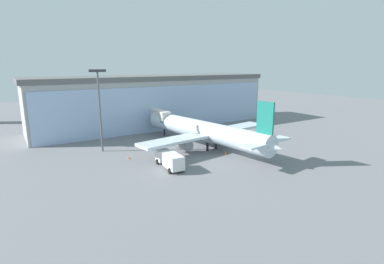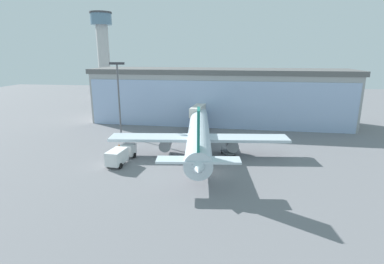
{
  "view_description": "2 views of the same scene",
  "coord_description": "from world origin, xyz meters",
  "px_view_note": "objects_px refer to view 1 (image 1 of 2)",
  "views": [
    {
      "loc": [
        -38.73,
        -38.34,
        16.77
      ],
      "look_at": [
        -5.26,
        9.62,
        3.51
      ],
      "focal_mm": 28.0,
      "sensor_mm": 36.0,
      "label": 1
    },
    {
      "loc": [
        2.72,
        -42.68,
        17.65
      ],
      "look_at": [
        -3.98,
        10.49,
        3.51
      ],
      "focal_mm": 28.0,
      "sensor_mm": 36.0,
      "label": 2
    }
  ],
  "objects_px": {
    "catering_truck": "(170,160)",
    "safety_cone_wingtip": "(129,157)",
    "airplane": "(205,131)",
    "safety_cone_nose": "(226,153)",
    "apron_light_mast": "(99,103)",
    "jet_bridge": "(156,114)",
    "baggage_cart": "(226,142)"
  },
  "relations": [
    {
      "from": "catering_truck",
      "to": "safety_cone_nose",
      "type": "bearing_deg",
      "value": -81.34
    },
    {
      "from": "airplane",
      "to": "baggage_cart",
      "type": "distance_m",
      "value": 6.13
    },
    {
      "from": "jet_bridge",
      "to": "safety_cone_nose",
      "type": "bearing_deg",
      "value": -169.49
    },
    {
      "from": "baggage_cart",
      "to": "safety_cone_nose",
      "type": "height_order",
      "value": "baggage_cart"
    },
    {
      "from": "safety_cone_nose",
      "to": "safety_cone_wingtip",
      "type": "height_order",
      "value": "same"
    },
    {
      "from": "baggage_cart",
      "to": "airplane",
      "type": "bearing_deg",
      "value": 57.56
    },
    {
      "from": "catering_truck",
      "to": "baggage_cart",
      "type": "height_order",
      "value": "catering_truck"
    },
    {
      "from": "airplane",
      "to": "safety_cone_nose",
      "type": "relative_size",
      "value": 67.18
    },
    {
      "from": "apron_light_mast",
      "to": "airplane",
      "type": "height_order",
      "value": "apron_light_mast"
    },
    {
      "from": "apron_light_mast",
      "to": "safety_cone_wingtip",
      "type": "xyz_separation_m",
      "value": [
        2.3,
        -7.47,
        -9.33
      ]
    },
    {
      "from": "airplane",
      "to": "baggage_cart",
      "type": "bearing_deg",
      "value": -100.84
    },
    {
      "from": "jet_bridge",
      "to": "apron_light_mast",
      "type": "distance_m",
      "value": 19.32
    },
    {
      "from": "apron_light_mast",
      "to": "baggage_cart",
      "type": "xyz_separation_m",
      "value": [
        23.47,
        -9.92,
        -9.11
      ]
    },
    {
      "from": "airplane",
      "to": "jet_bridge",
      "type": "bearing_deg",
      "value": -0.91
    },
    {
      "from": "jet_bridge",
      "to": "apron_light_mast",
      "type": "relative_size",
      "value": 0.82
    },
    {
      "from": "catering_truck",
      "to": "safety_cone_wingtip",
      "type": "bearing_deg",
      "value": 29.16
    },
    {
      "from": "jet_bridge",
      "to": "baggage_cart",
      "type": "distance_m",
      "value": 20.07
    },
    {
      "from": "safety_cone_wingtip",
      "to": "safety_cone_nose",
      "type": "bearing_deg",
      "value": -27.11
    },
    {
      "from": "jet_bridge",
      "to": "catering_truck",
      "type": "distance_m",
      "value": 27.06
    },
    {
      "from": "catering_truck",
      "to": "baggage_cart",
      "type": "xyz_separation_m",
      "value": [
        17.59,
        6.21,
        -0.97
      ]
    },
    {
      "from": "catering_truck",
      "to": "safety_cone_wingtip",
      "type": "relative_size",
      "value": 13.65
    },
    {
      "from": "apron_light_mast",
      "to": "airplane",
      "type": "relative_size",
      "value": 0.43
    },
    {
      "from": "safety_cone_wingtip",
      "to": "apron_light_mast",
      "type": "bearing_deg",
      "value": 107.11
    },
    {
      "from": "catering_truck",
      "to": "baggage_cart",
      "type": "bearing_deg",
      "value": -63.86
    },
    {
      "from": "safety_cone_nose",
      "to": "baggage_cart",
      "type": "bearing_deg",
      "value": 48.61
    },
    {
      "from": "catering_truck",
      "to": "safety_cone_nose",
      "type": "relative_size",
      "value": 13.65
    },
    {
      "from": "baggage_cart",
      "to": "safety_cone_wingtip",
      "type": "relative_size",
      "value": 5.86
    },
    {
      "from": "safety_cone_wingtip",
      "to": "jet_bridge",
      "type": "bearing_deg",
      "value": 48.07
    },
    {
      "from": "apron_light_mast",
      "to": "airplane",
      "type": "distance_m",
      "value": 21.34
    },
    {
      "from": "safety_cone_wingtip",
      "to": "catering_truck",
      "type": "bearing_deg",
      "value": -67.55
    },
    {
      "from": "jet_bridge",
      "to": "airplane",
      "type": "distance_m",
      "value": 18.03
    },
    {
      "from": "baggage_cart",
      "to": "safety_cone_wingtip",
      "type": "xyz_separation_m",
      "value": [
        -21.17,
        2.45,
        -0.23
      ]
    }
  ]
}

